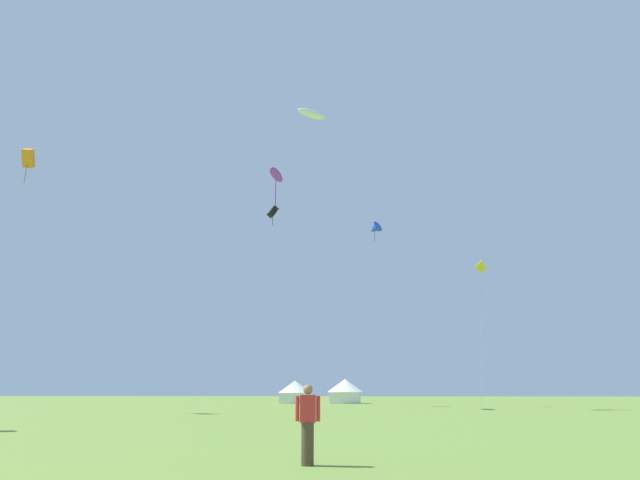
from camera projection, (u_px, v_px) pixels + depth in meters
kite_white_parafoil at (312, 114)px, 59.93m from camera, size 3.78×4.20×32.94m
kite_yellow_diamond at (481, 272)px, 51.57m from camera, size 1.91×1.52×14.20m
kite_orange_box at (28, 159)px, 47.40m from camera, size 2.10×1.85×22.98m
kite_blue_delta at (374, 229)px, 65.09m from camera, size 3.28×3.31×22.09m
kite_purple_parafoil at (276, 175)px, 58.50m from camera, size 2.71×3.82×25.77m
kite_black_box at (273, 212)px, 67.29m from camera, size 2.38×1.47×24.82m
person_spectator at (308, 425)px, 11.69m from camera, size 0.57×0.28×1.73m
festival_tent_center at (295, 391)px, 74.45m from camera, size 4.79×4.79×3.11m
festival_tent_left at (345, 390)px, 73.63m from camera, size 5.13×5.13×3.33m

